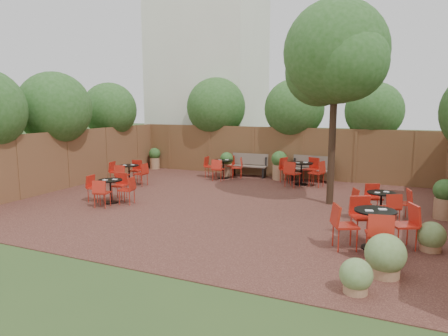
% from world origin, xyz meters
% --- Properties ---
extents(ground, '(80.00, 80.00, 0.00)m').
position_xyz_m(ground, '(0.00, 0.00, 0.00)').
color(ground, '#354F23').
rests_on(ground, ground).
extents(courtyard_paving, '(12.00, 10.00, 0.02)m').
position_xyz_m(courtyard_paving, '(0.00, 0.00, 0.01)').
color(courtyard_paving, '#3A1D17').
rests_on(courtyard_paving, ground).
extents(fence_back, '(12.00, 0.08, 2.00)m').
position_xyz_m(fence_back, '(0.00, 5.00, 1.00)').
color(fence_back, brown).
rests_on(fence_back, ground).
extents(fence_left, '(0.08, 10.00, 2.00)m').
position_xyz_m(fence_left, '(-6.00, 0.00, 1.00)').
color(fence_left, brown).
rests_on(fence_left, ground).
extents(neighbour_building, '(5.00, 4.00, 8.00)m').
position_xyz_m(neighbour_building, '(-4.50, 8.00, 4.00)').
color(neighbour_building, silver).
rests_on(neighbour_building, ground).
extents(overhang_foliage, '(15.72, 10.71, 2.56)m').
position_xyz_m(overhang_foliage, '(-2.04, 2.63, 2.72)').
color(overhang_foliage, '#25511A').
rests_on(overhang_foliage, ground).
extents(courtyard_tree, '(2.96, 2.89, 5.76)m').
position_xyz_m(courtyard_tree, '(2.73, 1.30, 4.16)').
color(courtyard_tree, black).
rests_on(courtyard_tree, courtyard_paving).
extents(park_bench_left, '(1.51, 0.57, 0.92)m').
position_xyz_m(park_bench_left, '(-1.04, 4.62, 0.49)').
color(park_bench_left, brown).
rests_on(park_bench_left, courtyard_paving).
extents(park_bench_right, '(1.59, 0.66, 0.96)m').
position_xyz_m(park_bench_right, '(1.49, 4.63, 0.51)').
color(park_bench_right, brown).
rests_on(park_bench_right, courtyard_paving).
extents(bistro_tables, '(10.21, 7.65, 0.93)m').
position_xyz_m(bistro_tables, '(0.38, 0.99, 0.45)').
color(bistro_tables, black).
rests_on(bistro_tables, courtyard_paving).
extents(planters, '(11.78, 4.35, 1.11)m').
position_xyz_m(planters, '(0.00, 3.55, 0.57)').
color(planters, '#9C714E').
rests_on(planters, courtyard_paving).
extents(low_shrubs, '(1.68, 3.05, 0.74)m').
position_xyz_m(low_shrubs, '(4.61, -3.22, 0.34)').
color(low_shrubs, '#9C714E').
rests_on(low_shrubs, courtyard_paving).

